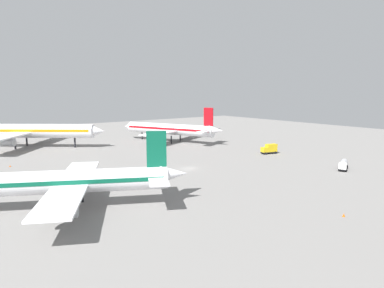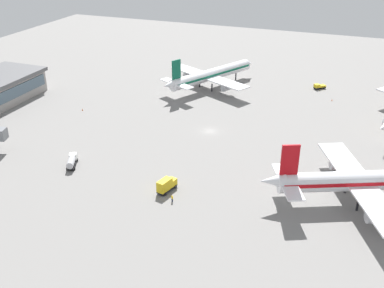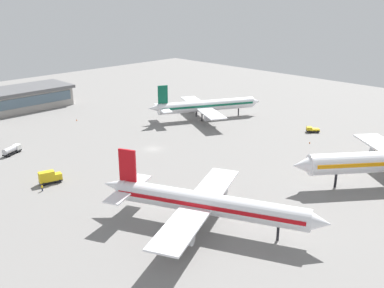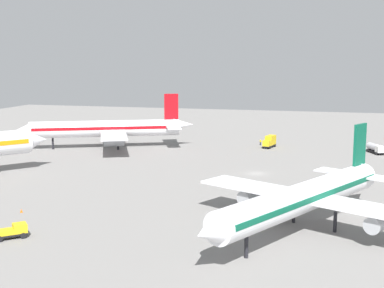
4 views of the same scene
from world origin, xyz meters
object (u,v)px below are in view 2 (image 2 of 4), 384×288
at_px(airplane_at_gate, 366,181).
at_px(pushback_tractor, 319,86).
at_px(airplane_taxiing, 211,75).
at_px(safety_cone_near_gate, 82,110).
at_px(ground_crew_worker, 172,198).
at_px(catering_truck, 166,185).
at_px(safety_cone_far_side, 332,100).
at_px(fuel_truck, 72,161).

height_order(airplane_at_gate, pushback_tractor, airplane_at_gate).
distance_m(airplane_taxiing, safety_cone_near_gate, 49.46).
xyz_separation_m(airplane_at_gate, ground_crew_worker, (15.69, -40.18, -4.51)).
bearing_deg(catering_truck, safety_cone_far_side, -8.07).
height_order(catering_truck, ground_crew_worker, catering_truck).
bearing_deg(airplane_at_gate, fuel_truck, 163.39).
height_order(fuel_truck, pushback_tractor, fuel_truck).
bearing_deg(fuel_truck, safety_cone_near_gate, 4.22).
relative_size(airplane_taxiing, safety_cone_near_gate, 70.65).
relative_size(fuel_truck, safety_cone_near_gate, 10.85).
height_order(airplane_at_gate, safety_cone_far_side, airplane_at_gate).
distance_m(airplane_taxiing, safety_cone_far_side, 44.66).
relative_size(airplane_at_gate, safety_cone_near_gate, 76.10).
distance_m(airplane_at_gate, pushback_tractor, 76.07).
relative_size(ground_crew_worker, safety_cone_far_side, 2.78).
bearing_deg(safety_cone_near_gate, airplane_at_gate, 75.30).
bearing_deg(ground_crew_worker, safety_cone_far_side, -162.90).
relative_size(safety_cone_near_gate, safety_cone_far_side, 1.00).
bearing_deg(pushback_tractor, catering_truck, 31.37).
relative_size(airplane_at_gate, catering_truck, 7.74).
bearing_deg(catering_truck, airplane_at_gate, -60.11).
distance_m(pushback_tractor, safety_cone_far_side, 12.71).
height_order(catering_truck, safety_cone_far_side, catering_truck).
height_order(airplane_taxiing, safety_cone_near_gate, airplane_taxiing).
distance_m(airplane_at_gate, safety_cone_near_gate, 92.73).
bearing_deg(fuel_truck, pushback_tractor, -57.35).
bearing_deg(airplane_at_gate, pushback_tractor, 79.60).
bearing_deg(ground_crew_worker, catering_truck, -103.81).
height_order(airplane_at_gate, safety_cone_near_gate, airplane_at_gate).
distance_m(fuel_truck, safety_cone_far_side, 92.74).
bearing_deg(airplane_taxiing, safety_cone_far_side, -60.30).
height_order(airplane_at_gate, ground_crew_worker, airplane_at_gate).
bearing_deg(pushback_tractor, safety_cone_near_gate, -7.30).
bearing_deg(ground_crew_worker, safety_cone_near_gate, -91.85).
bearing_deg(fuel_truck, ground_crew_worker, -126.19).
relative_size(airplane_at_gate, fuel_truck, 7.01).
distance_m(airplane_taxiing, fuel_truck, 71.49).
distance_m(airplane_at_gate, safety_cone_far_side, 63.84).
height_order(pushback_tractor, safety_cone_far_side, pushback_tractor).
distance_m(airplane_at_gate, catering_truck, 44.98).
xyz_separation_m(ground_crew_worker, safety_cone_near_gate, (-39.18, -49.38, -0.55)).
bearing_deg(airplane_at_gate, ground_crew_worker, 176.96).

